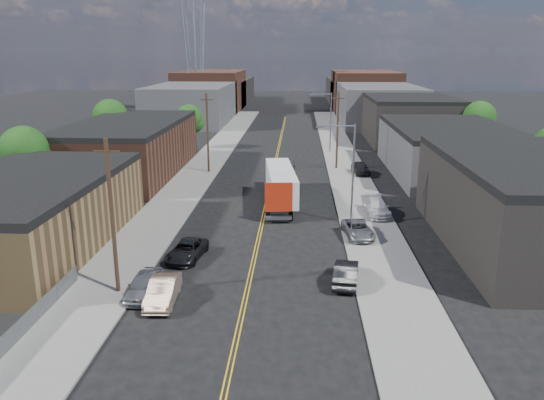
# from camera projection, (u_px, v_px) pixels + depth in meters

# --- Properties ---
(ground) EXTENTS (260.00, 260.00, 0.00)m
(ground) POSITION_uv_depth(u_px,v_px,m) (278.00, 152.00, 81.64)
(ground) COLOR black
(ground) RESTS_ON ground
(centerline) EXTENTS (0.32, 120.00, 0.01)m
(centerline) POSITION_uv_depth(u_px,v_px,m) (273.00, 173.00, 67.22)
(centerline) COLOR gold
(centerline) RESTS_ON ground
(sidewalk_left) EXTENTS (5.00, 140.00, 0.15)m
(sidewalk_left) POSITION_uv_depth(u_px,v_px,m) (199.00, 172.00, 67.66)
(sidewalk_left) COLOR slate
(sidewalk_left) RESTS_ON ground
(sidewalk_right) EXTENTS (5.00, 140.00, 0.15)m
(sidewalk_right) POSITION_uv_depth(u_px,v_px,m) (348.00, 174.00, 66.73)
(sidewalk_right) COLOR slate
(sidewalk_right) RESTS_ON ground
(warehouse_tan) EXTENTS (12.00, 22.00, 5.60)m
(warehouse_tan) POSITION_uv_depth(u_px,v_px,m) (26.00, 213.00, 41.38)
(warehouse_tan) COLOR brown
(warehouse_tan) RESTS_ON ground
(warehouse_brown) EXTENTS (12.00, 26.00, 6.60)m
(warehouse_brown) POSITION_uv_depth(u_px,v_px,m) (129.00, 148.00, 66.24)
(warehouse_brown) COLOR #47271C
(warehouse_brown) RESTS_ON ground
(industrial_right_a) EXTENTS (14.00, 22.00, 7.10)m
(industrial_right_a) POSITION_uv_depth(u_px,v_px,m) (539.00, 203.00, 41.15)
(industrial_right_a) COLOR black
(industrial_right_a) RESTS_ON ground
(industrial_right_b) EXTENTS (14.00, 24.00, 6.10)m
(industrial_right_b) POSITION_uv_depth(u_px,v_px,m) (449.00, 150.00, 66.28)
(industrial_right_b) COLOR #343436
(industrial_right_b) RESTS_ON ground
(industrial_right_c) EXTENTS (14.00, 22.00, 7.60)m
(industrial_right_c) POSITION_uv_depth(u_px,v_px,m) (408.00, 118.00, 91.07)
(industrial_right_c) COLOR black
(industrial_right_c) RESTS_ON ground
(skyline_left_a) EXTENTS (16.00, 30.00, 8.00)m
(skyline_left_a) POSITION_uv_depth(u_px,v_px,m) (192.00, 103.00, 115.18)
(skyline_left_a) COLOR #343436
(skyline_left_a) RESTS_ON ground
(skyline_right_a) EXTENTS (16.00, 30.00, 8.00)m
(skyline_right_a) POSITION_uv_depth(u_px,v_px,m) (378.00, 104.00, 113.23)
(skyline_right_a) COLOR #343436
(skyline_right_a) RESTS_ON ground
(skyline_left_b) EXTENTS (16.00, 26.00, 10.00)m
(skyline_left_b) POSITION_uv_depth(u_px,v_px,m) (211.00, 91.00, 138.95)
(skyline_left_b) COLOR #47271C
(skyline_left_b) RESTS_ON ground
(skyline_right_b) EXTENTS (16.00, 26.00, 10.00)m
(skyline_right_b) POSITION_uv_depth(u_px,v_px,m) (364.00, 91.00, 136.99)
(skyline_right_b) COLOR #47271C
(skyline_right_b) RESTS_ON ground
(skyline_left_c) EXTENTS (16.00, 40.00, 7.00)m
(skyline_left_c) POSITION_uv_depth(u_px,v_px,m) (222.00, 91.00, 158.58)
(skyline_left_c) COLOR black
(skyline_left_c) RESTS_ON ground
(skyline_right_c) EXTENTS (16.00, 40.00, 7.00)m
(skyline_right_c) POSITION_uv_depth(u_px,v_px,m) (356.00, 91.00, 156.62)
(skyline_right_c) COLOR black
(skyline_right_c) RESTS_ON ground
(streetlight_near) EXTENTS (3.39, 0.25, 9.00)m
(streetlight_near) POSITION_uv_depth(u_px,v_px,m) (349.00, 166.00, 46.17)
(streetlight_near) COLOR gray
(streetlight_near) RESTS_ON ground
(streetlight_far) EXTENTS (3.39, 0.25, 9.00)m
(streetlight_far) POSITION_uv_depth(u_px,v_px,m) (328.00, 117.00, 79.82)
(streetlight_far) COLOR gray
(streetlight_far) RESTS_ON ground
(utility_pole_left_near) EXTENTS (1.60, 0.26, 10.00)m
(utility_pole_left_near) POSITION_uv_depth(u_px,v_px,m) (112.00, 217.00, 32.58)
(utility_pole_left_near) COLOR black
(utility_pole_left_near) RESTS_ON ground
(utility_pole_left_far) EXTENTS (1.60, 0.26, 10.00)m
(utility_pole_left_far) POSITION_uv_depth(u_px,v_px,m) (208.00, 133.00, 66.23)
(utility_pole_left_far) COLOR black
(utility_pole_left_far) RESTS_ON ground
(utility_pole_right) EXTENTS (1.60, 0.26, 10.00)m
(utility_pole_right) POSITION_uv_depth(u_px,v_px,m) (338.00, 130.00, 68.31)
(utility_pole_right) COLOR black
(utility_pole_right) RESTS_ON ground
(chainlink_fence) EXTENTS (0.05, 16.00, 1.22)m
(chainlink_fence) POSITION_uv_depth(u_px,v_px,m) (15.00, 335.00, 27.70)
(chainlink_fence) COLOR slate
(chainlink_fence) RESTS_ON ground
(tree_left_near) EXTENTS (4.85, 4.76, 7.91)m
(tree_left_near) POSITION_uv_depth(u_px,v_px,m) (25.00, 153.00, 52.56)
(tree_left_near) COLOR black
(tree_left_near) RESTS_ON ground
(tree_left_mid) EXTENTS (5.10, 5.04, 8.37)m
(tree_left_mid) POSITION_uv_depth(u_px,v_px,m) (111.00, 119.00, 76.52)
(tree_left_mid) COLOR black
(tree_left_mid) RESTS_ON ground
(tree_left_far) EXTENTS (4.35, 4.20, 6.97)m
(tree_left_far) POSITION_uv_depth(u_px,v_px,m) (190.00, 120.00, 83.01)
(tree_left_far) COLOR black
(tree_left_far) RESTS_ON ground
(tree_right_far) EXTENTS (4.85, 4.76, 7.91)m
(tree_right_far) POSITION_uv_depth(u_px,v_px,m) (479.00, 119.00, 78.77)
(tree_right_far) COLOR black
(tree_right_far) RESTS_ON ground
(semi_truck) EXTENTS (3.67, 14.66, 3.77)m
(semi_truck) POSITION_uv_depth(u_px,v_px,m) (281.00, 182.00, 53.95)
(semi_truck) COLOR silver
(semi_truck) RESTS_ON ground
(car_left_a) EXTENTS (1.82, 4.41, 1.50)m
(car_left_a) POSITION_uv_depth(u_px,v_px,m) (144.00, 285.00, 33.41)
(car_left_a) COLOR #A2A5A7
(car_left_a) RESTS_ON ground
(car_left_b) EXTENTS (1.77, 4.61, 1.50)m
(car_left_b) POSITION_uv_depth(u_px,v_px,m) (163.00, 291.00, 32.53)
(car_left_b) COLOR #90735E
(car_left_b) RESTS_ON ground
(car_left_c) EXTENTS (2.80, 4.99, 1.32)m
(car_left_c) POSITION_uv_depth(u_px,v_px,m) (187.00, 250.00, 39.40)
(car_left_c) COLOR black
(car_left_c) RESTS_ON ground
(car_right_oncoming) EXTENTS (2.13, 4.60, 1.46)m
(car_right_oncoming) POSITION_uv_depth(u_px,v_px,m) (346.00, 273.00, 35.21)
(car_right_oncoming) COLOR black
(car_right_oncoming) RESTS_ON ground
(car_right_lot_a) EXTENTS (2.70, 4.82, 1.27)m
(car_right_lot_a) POSITION_uv_depth(u_px,v_px,m) (358.00, 229.00, 43.69)
(car_right_lot_a) COLOR gray
(car_right_lot_a) RESTS_ON sidewalk_right
(car_right_lot_b) EXTENTS (2.25, 5.07, 1.45)m
(car_right_lot_b) POSITION_uv_depth(u_px,v_px,m) (377.00, 207.00, 49.52)
(car_right_lot_b) COLOR silver
(car_right_lot_b) RESTS_ON sidewalk_right
(car_right_lot_c) EXTENTS (2.28, 4.60, 1.51)m
(car_right_lot_c) POSITION_uv_depth(u_px,v_px,m) (361.00, 168.00, 66.08)
(car_right_lot_c) COLOR black
(car_right_lot_c) RESTS_ON sidewalk_right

